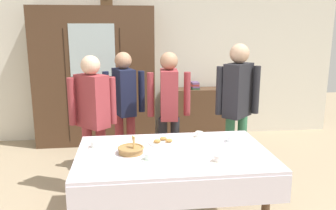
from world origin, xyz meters
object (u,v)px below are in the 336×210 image
Objects in this scene: tea_cup_far_left at (95,145)px; spoon_far_left at (203,151)px; spoon_near_right at (111,150)px; person_behind_table_right at (124,101)px; tea_cup_center at (218,159)px; tea_cup_front_edge at (149,157)px; tea_cup_mid_right at (231,140)px; spoon_far_right at (246,157)px; wall_cabinet at (95,77)px; pastry_plate at (163,142)px; tea_cup_near_left at (199,135)px; bookshelf_low at (194,113)px; person_behind_table_left at (237,100)px; person_by_cabinet at (93,112)px; person_near_right_end at (169,104)px; dining_table at (174,162)px; book_stack at (195,86)px; bread_basket at (131,150)px.

spoon_far_left is (0.99, -0.24, -0.02)m from tea_cup_far_left.
spoon_near_right is 1.25m from person_behind_table_right.
tea_cup_far_left is at bearing 154.97° from tea_cup_center.
tea_cup_far_left is (-0.49, 0.38, -0.00)m from tea_cup_front_edge.
tea_cup_mid_right reaches higher than spoon_far_right.
wall_cabinet reaches higher than pastry_plate.
spoon_near_right is (-0.89, -0.27, -0.02)m from tea_cup_near_left.
bookshelf_low is 9.08× the size of spoon_far_right.
spoon_near_right is at bearing 164.71° from spoon_far_right.
person_behind_table_right is at bearing 124.36° from spoon_far_right.
tea_cup_center is 1.09× the size of spoon_far_right.
tea_cup_near_left is (-0.02, 0.67, 0.00)m from tea_cup_center.
tea_cup_center is 0.46× the size of pastry_plate.
spoon_far_left is (-0.08, 0.26, -0.02)m from tea_cup_center.
person_behind_table_left is 1.66m from person_by_cabinet.
person_near_right_end reaches higher than tea_cup_center.
tea_cup_front_edge is 0.52m from spoon_far_left.
tea_cup_near_left is at bearing 91.83° from tea_cup_center.
book_stack is at bearing 74.72° from dining_table.
tea_cup_far_left is at bearing 179.65° from tea_cup_mid_right.
spoon_far_left is 1.00× the size of spoon_far_right.
tea_cup_near_left is at bearing -51.11° from person_behind_table_right.
tea_cup_center is 0.08× the size of person_by_cabinet.
spoon_far_right is (1.34, -0.42, -0.02)m from tea_cup_far_left.
bookshelf_low is at bearing 87.83° from spoon_far_right.
tea_cup_far_left is at bearing -134.15° from person_near_right_end.
dining_table is at bearing -105.28° from book_stack.
tea_cup_center is 1.00× the size of tea_cup_near_left.
tea_cup_far_left is 1.09× the size of spoon_far_right.
dining_table is at bearing 31.12° from tea_cup_front_edge.
spoon_far_left is at bearing 15.94° from tea_cup_front_edge.
tea_cup_center reaches higher than pastry_plate.
spoon_far_right is 0.08× the size of person_near_right_end.
spoon_far_left is 1.55m from person_behind_table_right.
tea_cup_near_left is (-0.40, -2.23, 0.34)m from bookshelf_low.
bookshelf_low is 2.41m from person_by_cabinet.
wall_cabinet is 18.17× the size of spoon_far_left.
tea_cup_near_left is at bearing 27.43° from bread_basket.
tea_cup_near_left is (-0.40, -2.23, -0.14)m from book_stack.
tea_cup_near_left is (0.32, 0.41, 0.12)m from dining_table.
person_by_cabinet is 0.63m from person_behind_table_right.
tea_cup_front_edge is at bearing -155.96° from tea_cup_mid_right.
tea_cup_near_left reaches higher than spoon_far_left.
wall_cabinet is at bearing 118.62° from spoon_far_right.
person_behind_table_left is 1.08× the size of person_behind_table_right.
person_behind_table_right is at bearing 75.92° from tea_cup_far_left.
dining_table is 0.66m from tea_cup_mid_right.
spoon_near_right is at bearing 152.86° from bread_basket.
bread_basket is at bearing -169.37° from tea_cup_mid_right.
tea_cup_center is at bearing -73.59° from spoon_far_left.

